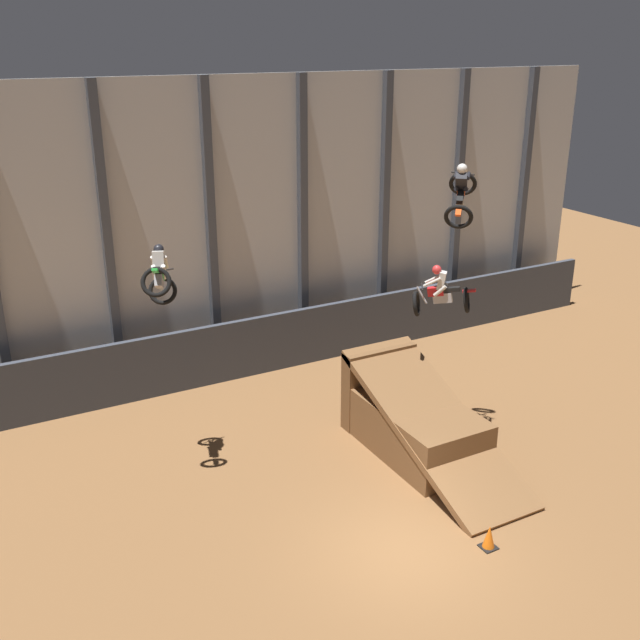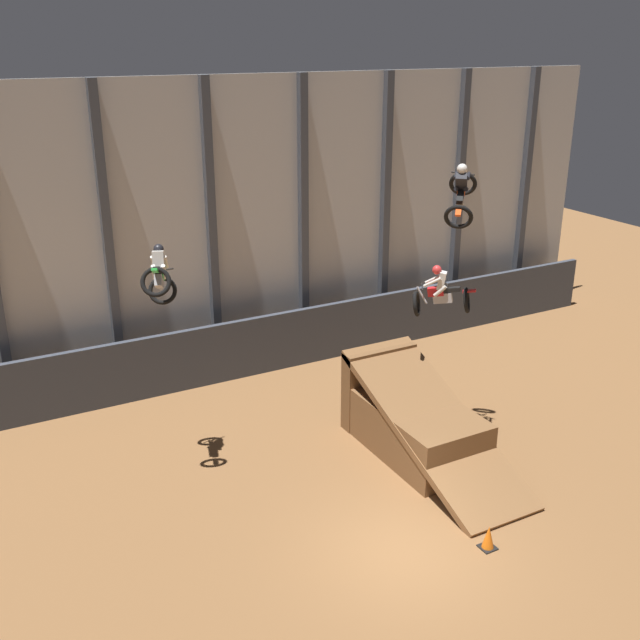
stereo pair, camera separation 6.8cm
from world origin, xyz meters
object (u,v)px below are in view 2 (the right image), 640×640
at_px(rider_bike_left_air, 159,277).
at_px(rider_bike_center_air, 461,193).
at_px(rider_bike_right_air, 441,294).
at_px(traffic_cone_near_ramp, 488,538).
at_px(dirt_ramp, 412,420).

height_order(rider_bike_left_air, rider_bike_center_air, rider_bike_center_air).
relative_size(rider_bike_right_air, traffic_cone_near_ramp, 2.88).
bearing_deg(rider_bike_right_air, rider_bike_center_air, -150.44).
xyz_separation_m(rider_bike_right_air, traffic_cone_near_ramp, (-2.33, -5.22, -3.86)).
relative_size(dirt_ramp, rider_bike_center_air, 3.51).
height_order(dirt_ramp, traffic_cone_near_ramp, dirt_ramp).
relative_size(rider_bike_left_air, traffic_cone_near_ramp, 3.15).
bearing_deg(rider_bike_right_air, rider_bike_left_air, 121.17).
distance_m(dirt_ramp, traffic_cone_near_ramp, 4.65).
bearing_deg(dirt_ramp, rider_bike_right_air, 28.63).
height_order(dirt_ramp, rider_bike_center_air, rider_bike_center_air).
bearing_deg(traffic_cone_near_ramp, rider_bike_left_air, 126.99).
relative_size(rider_bike_center_air, rider_bike_right_air, 1.04).
height_order(rider_bike_right_air, traffic_cone_near_ramp, rider_bike_right_air).
bearing_deg(rider_bike_center_air, traffic_cone_near_ramp, -74.05).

